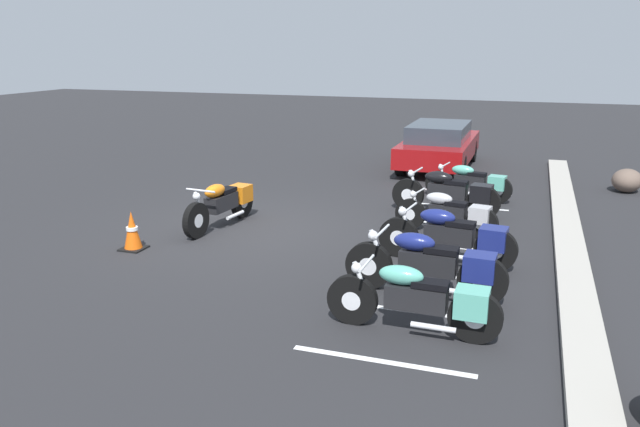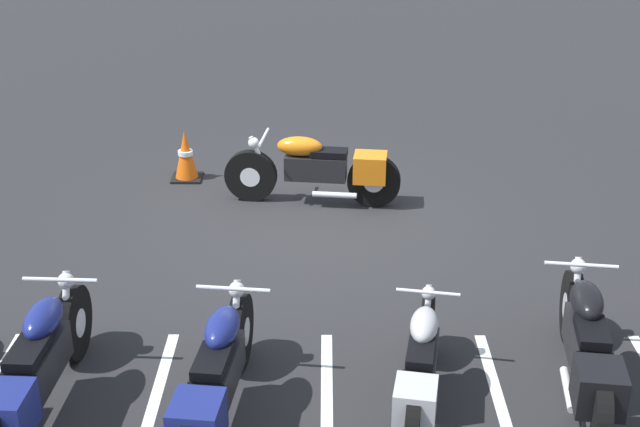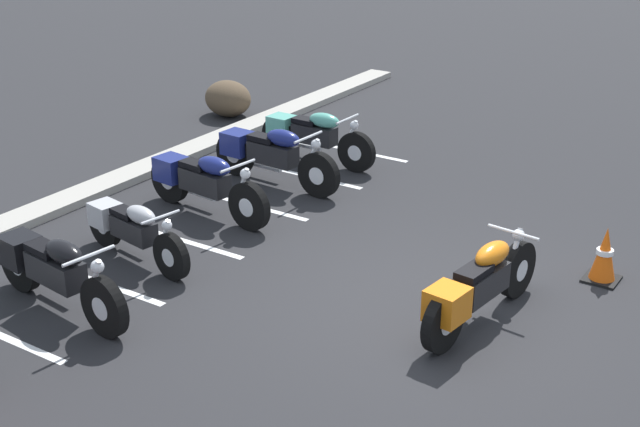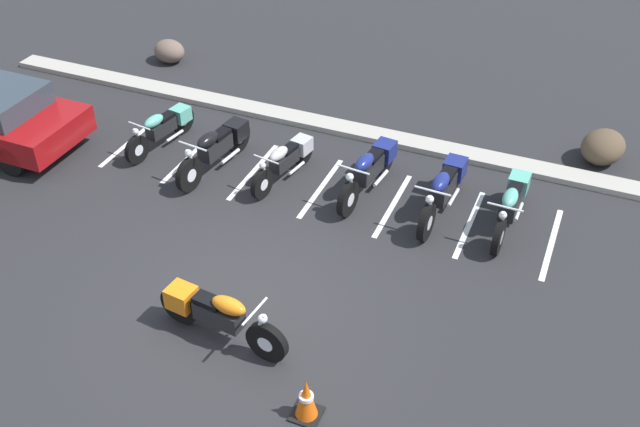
{
  "view_description": "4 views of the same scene",
  "coord_description": "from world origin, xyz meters",
  "px_view_note": "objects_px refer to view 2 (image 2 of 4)",
  "views": [
    {
      "loc": [
        10.43,
        4.94,
        3.45
      ],
      "look_at": [
        0.7,
        1.62,
        0.64
      ],
      "focal_mm": 35.0,
      "sensor_mm": 36.0,
      "label": 1
    },
    {
      "loc": [
        -0.1,
        9.73,
        4.53
      ],
      "look_at": [
        -0.05,
        1.25,
        0.7
      ],
      "focal_mm": 50.0,
      "sensor_mm": 36.0,
      "label": 2
    },
    {
      "loc": [
        -8.0,
        -3.84,
        4.84
      ],
      "look_at": [
        0.17,
        1.53,
        0.74
      ],
      "focal_mm": 50.0,
      "sensor_mm": 36.0,
      "label": 3
    },
    {
      "loc": [
        4.42,
        -7.28,
        8.26
      ],
      "look_at": [
        0.51,
        2.02,
        0.64
      ],
      "focal_mm": 42.0,
      "sensor_mm": 36.0,
      "label": 4
    }
  ],
  "objects_px": {
    "motorcycle_orange_featured": "(321,169)",
    "parked_bike_3": "(216,377)",
    "parked_bike_4": "(36,369)",
    "traffic_cone": "(186,156)",
    "parked_bike_2": "(420,367)",
    "parked_bike_1": "(587,348)"
  },
  "relations": [
    {
      "from": "parked_bike_4",
      "to": "parked_bike_2",
      "type": "bearing_deg",
      "value": -84.42
    },
    {
      "from": "parked_bike_3",
      "to": "parked_bike_4",
      "type": "distance_m",
      "value": 1.45
    },
    {
      "from": "motorcycle_orange_featured",
      "to": "parked_bike_3",
      "type": "height_order",
      "value": "parked_bike_3"
    },
    {
      "from": "parked_bike_3",
      "to": "parked_bike_4",
      "type": "xyz_separation_m",
      "value": [
        1.45,
        -0.1,
        0.01
      ]
    },
    {
      "from": "parked_bike_2",
      "to": "parked_bike_4",
      "type": "bearing_deg",
      "value": 102.77
    },
    {
      "from": "traffic_cone",
      "to": "parked_bike_1",
      "type": "bearing_deg",
      "value": 129.56
    },
    {
      "from": "motorcycle_orange_featured",
      "to": "parked_bike_3",
      "type": "distance_m",
      "value": 4.57
    },
    {
      "from": "motorcycle_orange_featured",
      "to": "traffic_cone",
      "type": "distance_m",
      "value": 1.99
    },
    {
      "from": "parked_bike_1",
      "to": "parked_bike_3",
      "type": "distance_m",
      "value": 3.06
    },
    {
      "from": "parked_bike_2",
      "to": "parked_bike_3",
      "type": "distance_m",
      "value": 1.65
    },
    {
      "from": "motorcycle_orange_featured",
      "to": "traffic_cone",
      "type": "bearing_deg",
      "value": -17.76
    },
    {
      "from": "parked_bike_4",
      "to": "motorcycle_orange_featured",
      "type": "bearing_deg",
      "value": -24.23
    },
    {
      "from": "motorcycle_orange_featured",
      "to": "parked_bike_2",
      "type": "relative_size",
      "value": 1.14
    },
    {
      "from": "traffic_cone",
      "to": "parked_bike_3",
      "type": "bearing_deg",
      "value": 100.79
    },
    {
      "from": "motorcycle_orange_featured",
      "to": "parked_bike_4",
      "type": "xyz_separation_m",
      "value": [
        2.25,
        4.4,
        0.02
      ]
    },
    {
      "from": "motorcycle_orange_featured",
      "to": "parked_bike_4",
      "type": "relative_size",
      "value": 0.96
    },
    {
      "from": "parked_bike_2",
      "to": "parked_bike_1",
      "type": "bearing_deg",
      "value": -72.46
    },
    {
      "from": "parked_bike_2",
      "to": "traffic_cone",
      "type": "relative_size",
      "value": 2.87
    },
    {
      "from": "motorcycle_orange_featured",
      "to": "parked_bike_4",
      "type": "height_order",
      "value": "parked_bike_4"
    },
    {
      "from": "parked_bike_4",
      "to": "traffic_cone",
      "type": "height_order",
      "value": "parked_bike_4"
    },
    {
      "from": "parked_bike_2",
      "to": "parked_bike_4",
      "type": "xyz_separation_m",
      "value": [
        3.08,
        0.15,
        0.07
      ]
    },
    {
      "from": "motorcycle_orange_featured",
      "to": "parked_bike_3",
      "type": "xyz_separation_m",
      "value": [
        0.8,
        4.5,
        0.01
      ]
    }
  ]
}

